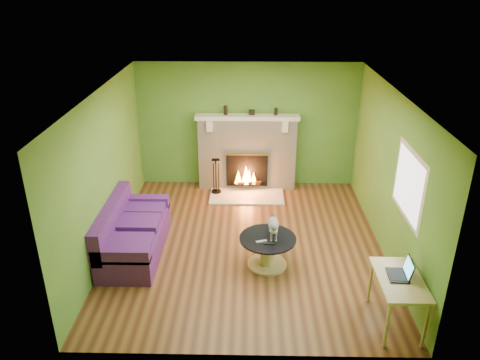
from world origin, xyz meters
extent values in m
plane|color=#512B17|center=(0.00, 0.00, 0.00)|extent=(5.00, 5.00, 0.00)
plane|color=white|center=(0.00, 0.00, 2.60)|extent=(5.00, 5.00, 0.00)
plane|color=#4C7E29|center=(0.00, 2.50, 1.30)|extent=(5.00, 0.00, 5.00)
plane|color=#4C7E29|center=(0.00, -2.50, 1.30)|extent=(5.00, 0.00, 5.00)
plane|color=#4C7E29|center=(-2.25, 0.00, 1.30)|extent=(0.00, 5.00, 5.00)
plane|color=#4C7E29|center=(2.25, 0.00, 1.30)|extent=(0.00, 5.00, 5.00)
plane|color=silver|center=(2.24, -0.90, 1.55)|extent=(0.00, 1.20, 1.20)
plane|color=white|center=(2.23, -0.90, 1.55)|extent=(0.00, 1.06, 1.06)
cube|color=beige|center=(0.00, 2.33, 0.75)|extent=(2.00, 0.35, 1.50)
cube|color=black|center=(0.00, 2.13, 0.44)|extent=(0.85, 0.03, 0.68)
cube|color=gold|center=(0.00, 2.13, 0.80)|extent=(0.91, 0.02, 0.04)
cylinder|color=black|center=(0.00, 2.10, 0.16)|extent=(0.55, 0.07, 0.07)
cube|color=white|center=(0.00, 2.30, 1.54)|extent=(2.10, 0.28, 0.08)
cube|color=white|center=(-0.75, 2.11, 1.40)|extent=(0.12, 0.10, 0.20)
cube|color=white|center=(0.75, 2.11, 1.40)|extent=(0.12, 0.10, 0.20)
cube|color=beige|center=(0.00, 1.80, 0.01)|extent=(1.50, 0.75, 0.03)
cube|color=white|center=(0.00, 2.30, 1.54)|extent=(2.10, 0.28, 0.08)
cube|color=#4F1A66|center=(-1.80, -0.26, 0.21)|extent=(0.85, 1.89, 0.43)
cube|color=#4F1A66|center=(-2.15, -0.26, 0.58)|extent=(0.19, 1.89, 0.53)
cube|color=#4F1A66|center=(-1.80, -1.11, 0.48)|extent=(0.85, 0.19, 0.21)
cube|color=#4F1A66|center=(-1.80, 0.59, 0.48)|extent=(0.85, 0.19, 0.21)
cube|color=#4F1A66|center=(-1.75, -0.79, 0.48)|extent=(0.68, 0.50, 0.12)
cube|color=#4F1A66|center=(-1.75, -0.16, 0.48)|extent=(0.68, 0.50, 0.12)
cube|color=#4F1A66|center=(-1.75, 0.37, 0.48)|extent=(0.68, 0.50, 0.12)
cylinder|color=tan|center=(0.34, -0.61, 0.02)|extent=(0.61, 0.61, 0.03)
cylinder|color=tan|center=(0.34, -0.61, 0.25)|extent=(0.22, 0.22, 0.43)
cylinder|color=black|center=(0.34, -0.61, 0.48)|extent=(0.88, 0.88, 0.03)
cube|color=tan|center=(1.95, -1.90, 0.69)|extent=(0.56, 0.96, 0.04)
cylinder|color=tan|center=(1.72, -2.33, 0.34)|extent=(0.04, 0.04, 0.67)
cylinder|color=tan|center=(2.18, -2.33, 0.34)|extent=(0.04, 0.04, 0.67)
cylinder|color=tan|center=(1.72, -1.47, 0.34)|extent=(0.04, 0.04, 0.67)
cylinder|color=tan|center=(2.18, -1.47, 0.34)|extent=(0.04, 0.04, 0.67)
cube|color=gray|center=(0.24, -0.73, 0.51)|extent=(0.18, 0.10, 0.02)
cube|color=black|center=(0.36, -0.79, 0.50)|extent=(0.16, 0.05, 0.02)
cylinder|color=black|center=(-0.44, 2.33, 1.67)|extent=(0.08, 0.08, 0.18)
cylinder|color=black|center=(0.57, 2.33, 1.65)|extent=(0.07, 0.07, 0.14)
cube|color=black|center=(0.09, 2.33, 1.63)|extent=(0.12, 0.08, 0.10)
camera|label=1|loc=(0.04, -6.77, 4.25)|focal=35.00mm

